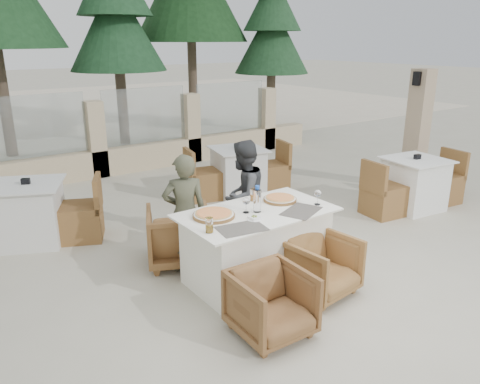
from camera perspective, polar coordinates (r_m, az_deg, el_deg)
ground at (r=5.16m, az=1.65°, el=-10.27°), size 80.00×80.00×0.00m
sand_patch at (r=17.98m, az=-26.68°, el=8.43°), size 30.00×16.00×0.01m
perimeter_wall_far at (r=9.00m, az=-17.21°, el=6.76°), size 10.00×0.34×1.60m
lantern_pillar at (r=8.46m, az=20.81°, el=7.09°), size 0.34×0.34×2.00m
pine_centre at (r=11.61m, az=-14.76°, el=17.83°), size 2.20×2.20×5.00m
pine_mid_right at (r=13.19m, az=-6.08°, el=22.18°), size 2.99×2.99×6.80m
pine_far_right at (r=13.05m, az=3.89°, el=17.23°), size 1.98×1.98×4.50m
dining_table at (r=4.95m, az=2.03°, el=-6.56°), size 1.60×0.90×0.77m
placemat_near_left at (r=4.37m, az=0.20°, el=-4.47°), size 0.49×0.37×0.00m
placemat_near_right at (r=4.85m, az=7.47°, el=-2.31°), size 0.53×0.45×0.00m
pizza_left at (r=4.65m, az=-3.22°, el=-2.74°), size 0.48×0.48×0.05m
pizza_right at (r=5.12m, az=4.90°, el=-0.85°), size 0.44×0.44×0.05m
water_bottle at (r=4.75m, az=2.11°, el=-0.84°), size 0.09×0.09×0.28m
wine_glass_centre at (r=4.73m, az=0.75°, el=-1.50°), size 0.10×0.10×0.18m
wine_glass_corner at (r=5.03m, az=9.45°, el=-0.54°), size 0.10×0.10×0.18m
beer_glass_left at (r=4.28m, az=-3.76°, el=-4.04°), size 0.08×0.08×0.14m
beer_glass_right at (r=5.09m, az=1.63°, el=-0.35°), size 0.09×0.09×0.14m
olive_dish at (r=4.58m, az=1.76°, el=-3.15°), size 0.14×0.14×0.04m
armchair_far_left at (r=5.38m, az=-7.46°, el=-5.29°), size 0.93×0.94×0.65m
armchair_far_right at (r=5.91m, az=0.93°, el=-3.56°), size 0.69×0.70×0.53m
armchair_near_left at (r=4.13m, az=3.85°, el=-13.42°), size 0.65×0.67×0.59m
armchair_near_right at (r=4.80m, az=9.83°, el=-8.85°), size 0.70×0.72×0.59m
diner_left at (r=5.10m, az=-6.74°, el=-2.59°), size 0.56×0.47×1.32m
diner_right at (r=5.58m, az=0.37°, el=-0.46°), size 0.80×0.72×1.34m
bg_table_a at (r=6.39m, az=-24.19°, el=-2.40°), size 1.83×1.43×0.77m
bg_table_b at (r=7.68m, az=-0.21°, el=2.53°), size 1.78×1.17×0.77m
bg_table_c at (r=7.48m, az=20.45°, el=0.93°), size 1.73×1.03×0.77m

